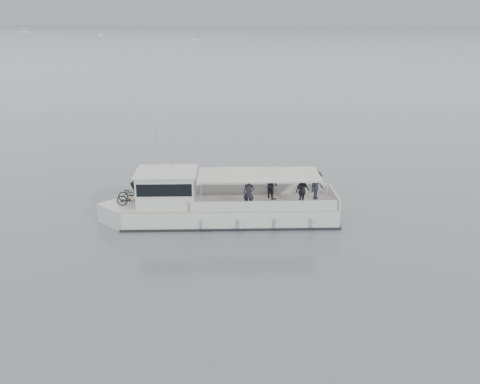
# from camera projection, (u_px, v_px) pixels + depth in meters

# --- Properties ---
(ground) EXTENTS (1400.00, 1400.00, 0.00)m
(ground) POSITION_uv_depth(u_px,v_px,m) (231.00, 224.00, 27.46)
(ground) COLOR #525D61
(ground) RESTS_ON ground
(headland) EXTENTS (1400.00, 90.00, 28.00)m
(headland) POSITION_uv_depth(u_px,v_px,m) (348.00, 12.00, 544.44)
(headland) COLOR #939EA8
(headland) RESTS_ON ground
(tour_boat) EXTENTS (12.44, 5.42, 5.20)m
(tour_boat) POSITION_uv_depth(u_px,v_px,m) (210.00, 205.00, 27.68)
(tour_boat) COLOR silver
(tour_boat) RESTS_ON ground
(moored_fleet) EXTENTS (435.13, 325.87, 8.88)m
(moored_fleet) POSITION_uv_depth(u_px,v_px,m) (349.00, 41.00, 221.09)
(moored_fleet) COLOR silver
(moored_fleet) RESTS_ON ground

